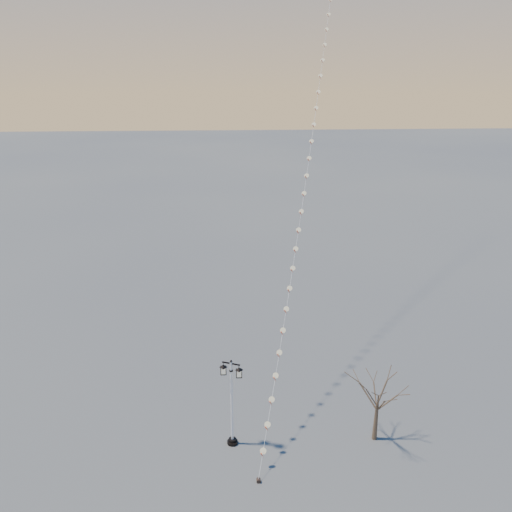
{
  "coord_description": "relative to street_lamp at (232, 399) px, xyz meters",
  "views": [
    {
      "loc": [
        -0.38,
        -22.22,
        20.09
      ],
      "look_at": [
        1.24,
        5.86,
        9.85
      ],
      "focal_mm": 37.31,
      "sensor_mm": 36.0,
      "label": 1
    }
  ],
  "objects": [
    {
      "name": "ground",
      "position": [
        0.29,
        -2.24,
        -2.96
      ],
      "size": [
        300.0,
        300.0,
        0.0
      ],
      "primitive_type": "plane",
      "color": "#505251",
      "rests_on": "ground"
    },
    {
      "name": "street_lamp",
      "position": [
        0.0,
        0.0,
        0.0
      ],
      "size": [
        1.29,
        0.8,
        5.35
      ],
      "rotation": [
        0.0,
        0.0,
        -0.38
      ],
      "color": "black",
      "rests_on": "ground"
    },
    {
      "name": "bare_tree",
      "position": [
        8.05,
        -0.07,
        0.1
      ],
      "size": [
        2.65,
        2.65,
        4.4
      ],
      "rotation": [
        0.0,
        0.0,
        -0.33
      ],
      "color": "#503D2B",
      "rests_on": "ground"
    },
    {
      "name": "kite_train",
      "position": [
        7.15,
        17.87,
        17.97
      ],
      "size": [
        12.35,
        42.36,
        42.03
      ],
      "rotation": [
        0.0,
        0.0,
        -0.23
      ],
      "color": "black",
      "rests_on": "ground"
    }
  ]
}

